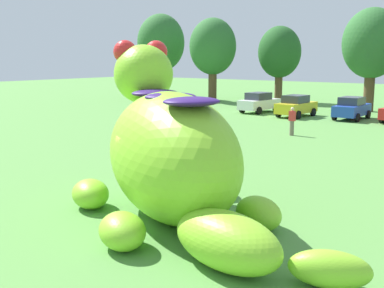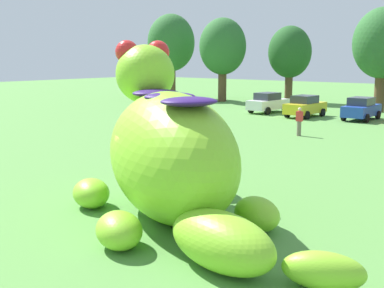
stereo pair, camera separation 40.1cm
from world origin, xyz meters
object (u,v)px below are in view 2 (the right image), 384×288
at_px(car_blue, 361,109).
at_px(car_white, 268,103).
at_px(car_yellow, 305,106).
at_px(giant_inflatable_creature, 171,154).
at_px(spectator_near_inflatable, 299,122).

bearing_deg(car_blue, car_white, -179.65).
distance_m(car_yellow, car_blue, 4.25).
bearing_deg(car_white, car_yellow, -12.71).
distance_m(giant_inflatable_creature, spectator_near_inflatable, 16.82).
xyz_separation_m(car_white, spectator_near_inflatable, (7.77, -9.77, -0.01)).
bearing_deg(spectator_near_inflatable, giant_inflatable_creature, -76.10).
bearing_deg(car_white, giant_inflatable_creature, -65.64).
height_order(giant_inflatable_creature, spectator_near_inflatable, giant_inflatable_creature).
bearing_deg(giant_inflatable_creature, car_yellow, 107.54).
distance_m(car_blue, spectator_near_inflatable, 9.83).
xyz_separation_m(car_yellow, car_blue, (4.15, 0.92, 0.00)).
relative_size(giant_inflatable_creature, spectator_near_inflatable, 5.93).
relative_size(car_white, spectator_near_inflatable, 2.48).
height_order(car_yellow, spectator_near_inflatable, car_yellow).
relative_size(car_white, car_blue, 1.03).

